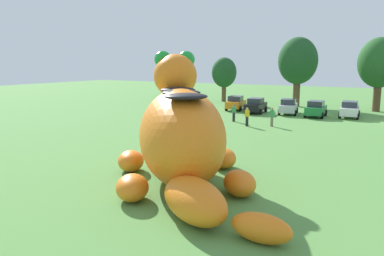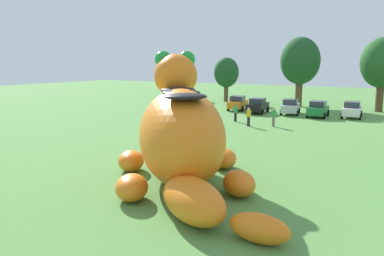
% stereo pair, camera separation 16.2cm
% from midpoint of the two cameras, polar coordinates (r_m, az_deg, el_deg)
% --- Properties ---
extents(ground_plane, '(160.00, 160.00, 0.00)m').
position_cam_midpoint_polar(ground_plane, '(17.58, -0.16, -9.30)').
color(ground_plane, '#568E42').
extents(giant_inflatable_creature, '(11.05, 9.96, 6.40)m').
position_cam_midpoint_polar(giant_inflatable_creature, '(18.14, -1.27, -1.04)').
color(giant_inflatable_creature, orange).
rests_on(giant_inflatable_creature, ground).
extents(car_orange, '(2.44, 4.33, 1.72)m').
position_cam_midpoint_polar(car_orange, '(46.72, 6.99, 3.76)').
color(car_orange, orange).
rests_on(car_orange, ground).
extents(car_black, '(2.26, 4.25, 1.72)m').
position_cam_midpoint_polar(car_black, '(44.24, 9.96, 3.34)').
color(car_black, black).
rests_on(car_black, ground).
extents(car_silver, '(2.49, 4.34, 1.72)m').
position_cam_midpoint_polar(car_silver, '(43.98, 14.67, 3.13)').
color(car_silver, '#B7BABF').
rests_on(car_silver, ground).
extents(car_green, '(2.09, 4.18, 1.72)m').
position_cam_midpoint_polar(car_green, '(42.67, 18.51, 2.74)').
color(car_green, '#1E7238').
rests_on(car_green, ground).
extents(car_white, '(2.17, 4.21, 1.72)m').
position_cam_midpoint_polar(car_white, '(43.32, 22.99, 2.57)').
color(car_white, white).
rests_on(car_white, ground).
extents(tree_far_left, '(3.81, 3.81, 6.75)m').
position_cam_midpoint_polar(tree_far_left, '(61.97, -2.17, 8.61)').
color(tree_far_left, brown).
rests_on(tree_far_left, ground).
extents(tree_left, '(3.64, 3.64, 6.47)m').
position_cam_midpoint_polar(tree_left, '(56.53, 5.27, 8.26)').
color(tree_left, brown).
rests_on(tree_left, ground).
extents(tree_mid_left, '(5.06, 5.06, 8.99)m').
position_cam_midpoint_polar(tree_mid_left, '(51.86, 16.03, 9.61)').
color(tree_mid_left, brown).
rests_on(tree_mid_left, ground).
extents(tree_centre_left, '(4.87, 4.87, 8.64)m').
position_cam_midpoint_polar(tree_centre_left, '(49.75, 26.76, 8.69)').
color(tree_centre_left, brown).
rests_on(tree_centre_left, ground).
extents(spectator_near_inflatable, '(0.38, 0.26, 1.71)m').
position_cam_midpoint_polar(spectator_near_inflatable, '(37.49, 6.67, 2.26)').
color(spectator_near_inflatable, black).
rests_on(spectator_near_inflatable, ground).
extents(spectator_by_cars, '(0.38, 0.26, 1.71)m').
position_cam_midpoint_polar(spectator_by_cars, '(26.50, -6.80, -0.91)').
color(spectator_by_cars, '#726656').
rests_on(spectator_by_cars, ground).
extents(spectator_wandering, '(0.38, 0.26, 1.71)m').
position_cam_midpoint_polar(spectator_wandering, '(35.16, 12.28, 1.59)').
color(spectator_wandering, '#726656').
rests_on(spectator_wandering, ground).
extents(spectator_far_side, '(0.38, 0.26, 1.71)m').
position_cam_midpoint_polar(spectator_far_side, '(34.86, 8.63, 1.64)').
color(spectator_far_side, black).
rests_on(spectator_far_side, ground).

